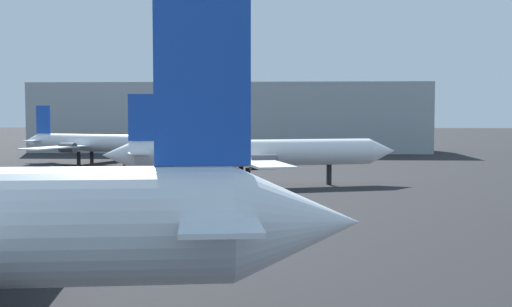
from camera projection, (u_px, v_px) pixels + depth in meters
airplane_far_left at (253, 153)px, 65.62m from camera, size 30.18×26.47×9.41m
airplane_far_right at (89, 143)px, 94.06m from camera, size 23.58×24.14×8.61m
terminal_building at (231, 117)px, 126.76m from camera, size 74.99×19.15×13.13m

